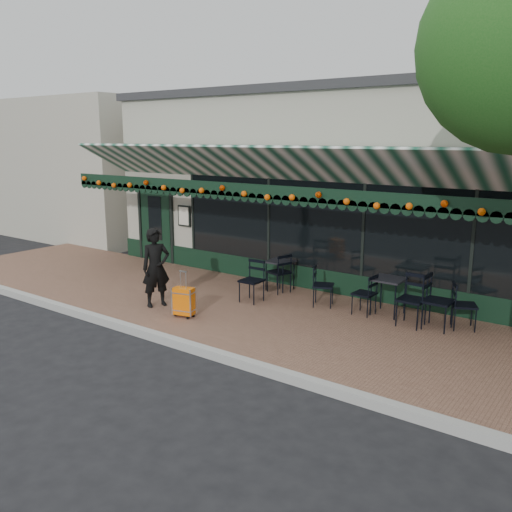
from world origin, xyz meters
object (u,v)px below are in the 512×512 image
Objects in this scene: chair_a_front at (412,300)px; chair_b_front at (252,281)px; chair_a_left at (364,294)px; chair_a_extra at (464,306)px; cafe_table_b at (280,264)px; chair_b_left at (279,273)px; chair_b_right at (323,286)px; suitcase at (184,302)px; woman at (156,268)px; chair_a_right at (438,302)px; cafe_table_a at (389,282)px.

chair_a_front is 3.27m from chair_b_front.
chair_a_left is 1.82m from chair_a_extra.
chair_b_left is at bearing -63.51° from cafe_table_b.
chair_b_front is (0.03, -1.12, -0.16)m from cafe_table_b.
chair_b_left is 1.05× the size of chair_b_right.
suitcase is at bearing -48.20° from chair_a_left.
woman reaches higher than suitcase.
chair_a_left is (2.29, -0.50, -0.20)m from cafe_table_b.
chair_b_right is at bearing -19.47° from cafe_table_b.
chair_a_right is at bearing 12.62° from suitcase.
chair_b_left is (-3.62, 0.30, -0.06)m from chair_a_right.
chair_a_extra is 0.97× the size of chair_b_left.
chair_b_front is at bearing -21.11° from woman.
suitcase is 5.16m from chair_a_extra.
chair_a_right reaches higher than chair_b_front.
chair_a_right is (5.07, 2.01, -0.30)m from woman.
cafe_table_a is 0.76× the size of chair_a_front.
suitcase is 3.49m from chair_a_left.
chair_a_left is at bearing -143.79° from cafe_table_a.
chair_b_left and chair_b_front have the same top height.
woman reaches higher than chair_b_right.
chair_a_front reaches higher than cafe_table_b.
chair_a_right reaches higher than chair_b_right.
chair_b_right is at bearing 23.39° from chair_b_front.
chair_a_left is 0.92× the size of chair_b_left.
suitcase is 1.04× the size of chair_a_extra.
cafe_table_b is at bearing 83.04° from chair_a_right.
chair_a_front reaches higher than cafe_table_a.
chair_a_right is 1.17× the size of chair_a_extra.
chair_b_right is 1.49m from chair_b_front.
suitcase is at bearing -99.31° from cafe_table_b.
chair_a_right is (1.41, 0.03, 0.09)m from chair_a_left.
chair_a_extra reaches higher than chair_a_left.
chair_b_right is at bearing 70.79° from chair_a_extra.
woman is at bearing 153.47° from suitcase.
cafe_table_b is at bearing -137.30° from chair_b_left.
chair_b_front is at bearing 77.47° from chair_a_extra.
suitcase is at bearing 93.21° from chair_a_extra.
chair_b_left is (-2.57, 0.05, -0.21)m from cafe_table_a.
cafe_table_b is 0.76× the size of chair_b_left.
woman reaches higher than chair_b_left.
cafe_table_b is 0.67× the size of chair_a_right.
chair_b_left is 1.00× the size of chair_b_front.
chair_b_right is (-0.91, 0.01, 0.01)m from chair_a_left.
woman is at bearing -150.70° from cafe_table_a.
cafe_table_a is at bearing 77.08° from chair_a_right.
chair_b_left is at bearing 178.86° from cafe_table_a.
suitcase is 0.93× the size of chair_a_front.
chair_a_front is (4.63, 1.89, -0.32)m from woman.
chair_b_front reaches higher than chair_a_extra.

